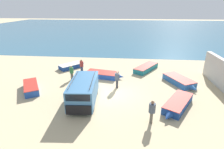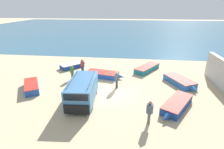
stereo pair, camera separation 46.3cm
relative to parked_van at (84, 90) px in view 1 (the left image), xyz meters
name	(u,v)px [view 1 (the left image)]	position (x,y,z in m)	size (l,w,h in m)	color
ground_plane	(113,93)	(2.36, 1.99, -1.14)	(200.00, 200.00, 0.00)	tan
sea_water	(125,28)	(2.36, 53.99, -1.14)	(120.00, 80.00, 0.01)	#33607A
parked_van	(84,90)	(0.00, 0.00, 0.00)	(2.42, 4.94, 2.19)	teal
fishing_rowboat_0	(31,87)	(-5.95, 1.86, -0.80)	(2.97, 4.03, 0.69)	#234CA3
fishing_rowboat_1	(177,104)	(7.95, -0.23, -0.81)	(3.34, 4.53, 0.66)	navy
fishing_rowboat_2	(180,81)	(9.45, 4.79, -0.81)	(3.11, 4.39, 0.65)	#2D66AD
fishing_rowboat_3	(103,74)	(0.85, 5.94, -0.83)	(4.70, 2.37, 0.61)	#234CA3
fishing_rowboat_4	(72,66)	(-3.89, 8.77, -0.84)	(3.26, 3.40, 0.59)	navy
fishing_rowboat_5	(147,67)	(6.28, 8.93, -0.81)	(3.69, 4.96, 0.65)	#1E757F
fisherman_0	(117,78)	(2.70, 3.10, -0.05)	(0.48, 0.48, 1.83)	#38383D
fisherman_1	(82,65)	(-2.03, 7.08, -0.10)	(0.46, 0.46, 1.74)	navy
fisherman_2	(152,110)	(5.55, -2.44, -0.06)	(0.48, 0.48, 1.81)	#5B564C
fisherman_3	(72,71)	(-2.60, 4.81, -0.14)	(0.44, 0.44, 1.67)	#5B564C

